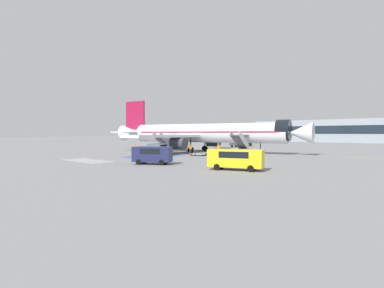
{
  "coord_description": "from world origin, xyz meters",
  "views": [
    {
      "loc": [
        34.86,
        -44.44,
        3.62
      ],
      "look_at": [
        -1.19,
        -3.31,
        1.69
      ],
      "focal_mm": 28.0,
      "sensor_mm": 36.0,
      "label": 1
    }
  ],
  "objects_px": {
    "traffic_cone_2": "(243,156)",
    "airliner": "(202,133)",
    "service_van_2": "(236,158)",
    "ground_crew_2": "(135,147)",
    "traffic_cone_0": "(137,149)",
    "service_van_1": "(158,148)",
    "boarding_stairs_aft": "(163,147)",
    "traffic_cone_1": "(250,159)",
    "baggage_cart": "(199,154)",
    "service_van_0": "(152,154)",
    "terminal_building": "(344,131)",
    "boarding_stairs_forward": "(239,149)",
    "ground_crew_0": "(218,148)",
    "fuel_tanker": "(241,140)",
    "ground_crew_1": "(190,148)"
  },
  "relations": [
    {
      "from": "airliner",
      "to": "boarding_stairs_aft",
      "type": "bearing_deg",
      "value": -55.24
    },
    {
      "from": "ground_crew_2",
      "to": "traffic_cone_1",
      "type": "bearing_deg",
      "value": 19.29
    },
    {
      "from": "airliner",
      "to": "traffic_cone_1",
      "type": "relative_size",
      "value": 71.14
    },
    {
      "from": "service_van_1",
      "to": "ground_crew_1",
      "type": "height_order",
      "value": "service_van_1"
    },
    {
      "from": "boarding_stairs_forward",
      "to": "ground_crew_2",
      "type": "xyz_separation_m",
      "value": [
        -19.5,
        -6.34,
        -0.07
      ]
    },
    {
      "from": "service_van_2",
      "to": "baggage_cart",
      "type": "relative_size",
      "value": 1.97
    },
    {
      "from": "ground_crew_1",
      "to": "traffic_cone_2",
      "type": "relative_size",
      "value": 2.57
    },
    {
      "from": "boarding_stairs_aft",
      "to": "traffic_cone_1",
      "type": "bearing_deg",
      "value": -24.46
    },
    {
      "from": "airliner",
      "to": "ground_crew_2",
      "type": "relative_size",
      "value": 24.27
    },
    {
      "from": "boarding_stairs_forward",
      "to": "boarding_stairs_aft",
      "type": "bearing_deg",
      "value": 180.0
    },
    {
      "from": "airliner",
      "to": "ground_crew_2",
      "type": "xyz_separation_m",
      "value": [
        -9.59,
        -8.75,
        -2.72
      ]
    },
    {
      "from": "boarding_stairs_aft",
      "to": "traffic_cone_2",
      "type": "distance_m",
      "value": 19.12
    },
    {
      "from": "service_van_1",
      "to": "traffic_cone_2",
      "type": "xyz_separation_m",
      "value": [
        13.99,
        3.84,
        -0.84
      ]
    },
    {
      "from": "boarding_stairs_forward",
      "to": "baggage_cart",
      "type": "height_order",
      "value": "boarding_stairs_forward"
    },
    {
      "from": "baggage_cart",
      "to": "airliner",
      "type": "bearing_deg",
      "value": 23.02
    },
    {
      "from": "boarding_stairs_forward",
      "to": "service_van_2",
      "type": "xyz_separation_m",
      "value": [
        10.66,
        -17.47,
        0.21
      ]
    },
    {
      "from": "ground_crew_2",
      "to": "traffic_cone_2",
      "type": "xyz_separation_m",
      "value": [
        23.34,
        1.43,
        -0.62
      ]
    },
    {
      "from": "service_van_1",
      "to": "service_van_2",
      "type": "bearing_deg",
      "value": -45.67
    },
    {
      "from": "service_van_1",
      "to": "baggage_cart",
      "type": "xyz_separation_m",
      "value": [
        5.55,
        3.77,
        -0.92
      ]
    },
    {
      "from": "service_van_0",
      "to": "baggage_cart",
      "type": "relative_size",
      "value": 1.67
    },
    {
      "from": "traffic_cone_1",
      "to": "terminal_building",
      "type": "xyz_separation_m",
      "value": [
        -13.78,
        98.36,
        4.35
      ]
    },
    {
      "from": "baggage_cart",
      "to": "ground_crew_2",
      "type": "distance_m",
      "value": 14.99
    },
    {
      "from": "boarding_stairs_forward",
      "to": "service_van_0",
      "type": "relative_size",
      "value": 1.15
    },
    {
      "from": "service_van_0",
      "to": "terminal_building",
      "type": "height_order",
      "value": "terminal_building"
    },
    {
      "from": "traffic_cone_2",
      "to": "airliner",
      "type": "bearing_deg",
      "value": 151.96
    },
    {
      "from": "service_van_2",
      "to": "traffic_cone_2",
      "type": "height_order",
      "value": "service_van_2"
    },
    {
      "from": "ground_crew_0",
      "to": "terminal_building",
      "type": "xyz_separation_m",
      "value": [
        -3.14,
        90.78,
        3.54
      ]
    },
    {
      "from": "airliner",
      "to": "terminal_building",
      "type": "height_order",
      "value": "airliner"
    },
    {
      "from": "service_van_1",
      "to": "fuel_tanker",
      "type": "bearing_deg",
      "value": 77.98
    },
    {
      "from": "boarding_stairs_forward",
      "to": "ground_crew_1",
      "type": "bearing_deg",
      "value": -168.2
    },
    {
      "from": "boarding_stairs_forward",
      "to": "service_van_2",
      "type": "distance_m",
      "value": 20.47
    },
    {
      "from": "boarding_stairs_aft",
      "to": "service_van_0",
      "type": "relative_size",
      "value": 1.15
    },
    {
      "from": "boarding_stairs_forward",
      "to": "terminal_building",
      "type": "bearing_deg",
      "value": 82.82
    },
    {
      "from": "ground_crew_0",
      "to": "baggage_cart",
      "type": "bearing_deg",
      "value": -146.88
    },
    {
      "from": "airliner",
      "to": "terminal_building",
      "type": "xyz_separation_m",
      "value": [
        2.96,
        87.8,
        0.96
      ]
    },
    {
      "from": "ground_crew_2",
      "to": "traffic_cone_0",
      "type": "height_order",
      "value": "ground_crew_2"
    },
    {
      "from": "ground_crew_1",
      "to": "boarding_stairs_aft",
      "type": "bearing_deg",
      "value": -69.18
    },
    {
      "from": "fuel_tanker",
      "to": "service_van_1",
      "type": "bearing_deg",
      "value": -87.94
    },
    {
      "from": "ground_crew_2",
      "to": "airliner",
      "type": "bearing_deg",
      "value": 65.6
    },
    {
      "from": "service_van_0",
      "to": "ground_crew_0",
      "type": "relative_size",
      "value": 2.55
    },
    {
      "from": "boarding_stairs_aft",
      "to": "service_van_2",
      "type": "bearing_deg",
      "value": -40.65
    },
    {
      "from": "baggage_cart",
      "to": "traffic_cone_1",
      "type": "distance_m",
      "value": 11.86
    },
    {
      "from": "airliner",
      "to": "service_van_2",
      "type": "relative_size",
      "value": 7.11
    },
    {
      "from": "ground_crew_0",
      "to": "service_van_0",
      "type": "bearing_deg",
      "value": -124.66
    },
    {
      "from": "service_van_2",
      "to": "traffic_cone_2",
      "type": "relative_size",
      "value": 8.46
    },
    {
      "from": "service_van_0",
      "to": "baggage_cart",
      "type": "height_order",
      "value": "service_van_0"
    },
    {
      "from": "boarding_stairs_forward",
      "to": "boarding_stairs_aft",
      "type": "distance_m",
      "value": 15.49
    },
    {
      "from": "service_van_2",
      "to": "ground_crew_1",
      "type": "height_order",
      "value": "service_van_2"
    },
    {
      "from": "service_van_1",
      "to": "ground_crew_2",
      "type": "relative_size",
      "value": 3.18
    },
    {
      "from": "airliner",
      "to": "traffic_cone_0",
      "type": "xyz_separation_m",
      "value": [
        -14.19,
        -4.55,
        -3.37
      ]
    }
  ]
}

